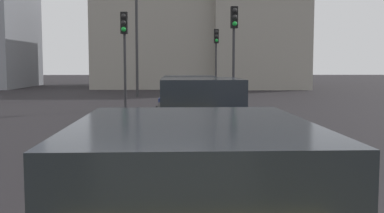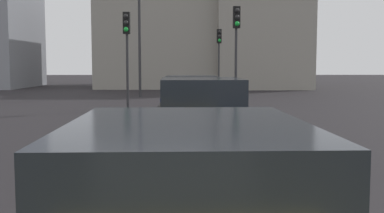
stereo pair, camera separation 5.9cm
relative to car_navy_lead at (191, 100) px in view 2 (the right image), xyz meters
name	(u,v)px [view 2 (the right image)]	position (x,y,z in m)	size (l,w,h in m)	color
car_navy_lead	(191,100)	(0.00, 0.00, 0.00)	(4.25, 2.08, 1.53)	#141E4C
car_black_second	(201,121)	(-6.12, -0.10, 0.04)	(4.47, 2.05, 1.63)	black
traffic_light_near_left	(219,47)	(14.64, -2.02, 2.25)	(0.33, 0.30, 4.15)	#2D2D30
traffic_light_near_right	(127,40)	(4.19, 2.62, 2.19)	(0.32, 0.30, 4.06)	#2D2D30
traffic_light_far_left	(236,36)	(4.17, -1.96, 2.35)	(0.32, 0.30, 4.30)	#2D2D30
street_lamp_kerbside	(139,20)	(12.14, 2.84, 3.74)	(0.56, 0.36, 7.64)	#2D2D30
building_facade_left	(255,19)	(24.90, -5.86, 5.07)	(12.67, 7.15, 11.62)	gray
building_facade_center	(162,34)	(25.27, 2.14, 3.79)	(11.41, 9.93, 9.06)	gray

